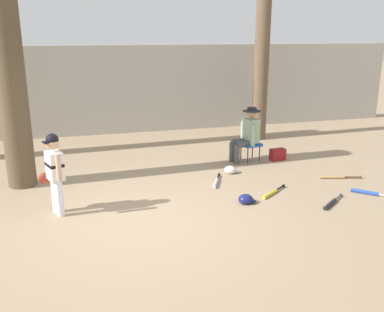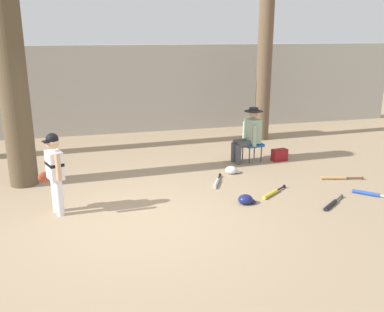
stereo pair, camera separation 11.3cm
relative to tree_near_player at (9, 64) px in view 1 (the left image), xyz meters
name	(u,v)px [view 1 (the left image)]	position (x,y,z in m)	size (l,w,h in m)	color
ground_plane	(140,222)	(1.85, -2.24, -2.24)	(60.00, 60.00, 0.00)	#9E8466
concrete_back_wall	(103,90)	(1.85, 3.94, -1.02)	(18.00, 0.36, 2.44)	#ADA89E
tree_near_player	(9,64)	(0.00, 0.00, 0.00)	(0.82, 0.82, 5.32)	brown
tree_behind_spectator	(262,55)	(5.78, 2.14, -0.04)	(0.55, 0.55, 4.95)	brown
young_ballplayer	(54,169)	(0.66, -1.57, -1.50)	(0.45, 0.56, 1.31)	white
folding_stool	(250,145)	(4.74, 0.30, -1.88)	(0.45, 0.45, 0.41)	#194C9E
seated_spectator	(247,133)	(4.65, 0.28, -1.60)	(0.67, 0.54, 1.20)	#47474C
handbag_beside_stool	(278,154)	(5.35, 0.16, -2.11)	(0.34, 0.18, 0.26)	maroon
bat_aluminum_silver	(216,182)	(3.51, -0.95, -2.21)	(0.39, 0.70, 0.07)	#B7BCC6
bat_black_composite	(331,203)	(5.03, -2.44, -2.21)	(0.65, 0.50, 0.07)	black
bat_blue_youth	(368,193)	(5.93, -2.20, -2.21)	(0.58, 0.59, 0.07)	#2347AD
bat_wood_tan	(335,177)	(5.87, -1.31, -2.21)	(0.80, 0.27, 0.07)	tan
bat_yellow_trainer	(272,193)	(4.28, -1.74, -2.21)	(0.65, 0.49, 0.07)	yellow
batting_helmet_navy	(246,199)	(3.68, -1.98, -2.17)	(0.30, 0.23, 0.17)	navy
batting_helmet_white	(230,170)	(4.00, -0.43, -2.17)	(0.29, 0.22, 0.17)	silver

